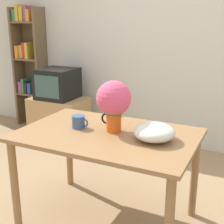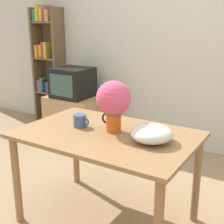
{
  "view_description": "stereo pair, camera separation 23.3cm",
  "coord_description": "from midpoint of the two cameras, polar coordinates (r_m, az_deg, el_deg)",
  "views": [
    {
      "loc": [
        1.05,
        -1.98,
        1.57
      ],
      "look_at": [
        0.08,
        0.03,
        0.91
      ],
      "focal_mm": 50.0,
      "sensor_mm": 36.0,
      "label": 1
    },
    {
      "loc": [
        1.26,
        -1.87,
        1.57
      ],
      "look_at": [
        0.08,
        0.03,
        0.91
      ],
      "focal_mm": 50.0,
      "sensor_mm": 36.0,
      "label": 2
    }
  ],
  "objects": [
    {
      "name": "bookshelf",
      "position": [
        4.89,
        -16.21,
        9.05
      ],
      "size": [
        0.47,
        0.26,
        1.79
      ],
      "color": "brown",
      "rests_on": "ground_plane"
    },
    {
      "name": "ground_plane",
      "position": [
        2.74,
        -4.41,
        -18.55
      ],
      "size": [
        12.0,
        12.0,
        0.0
      ],
      "primitive_type": "plane",
      "color": "#9E7F5B"
    },
    {
      "name": "white_bowl",
      "position": [
        2.19,
        4.72,
        -3.72
      ],
      "size": [
        0.3,
        0.3,
        0.12
      ],
      "color": "silver",
      "rests_on": "table"
    },
    {
      "name": "flower_vase",
      "position": [
        2.31,
        -2.59,
        1.84
      ],
      "size": [
        0.26,
        0.26,
        0.39
      ],
      "color": "#E05619",
      "rests_on": "table"
    },
    {
      "name": "wall_back",
      "position": [
        3.93,
        8.88,
        12.32
      ],
      "size": [
        8.0,
        0.05,
        2.6
      ],
      "color": "silver",
      "rests_on": "ground_plane"
    },
    {
      "name": "coffee_mug",
      "position": [
        2.46,
        -8.82,
        -1.83
      ],
      "size": [
        0.14,
        0.1,
        0.1
      ],
      "color": "#385689",
      "rests_on": "table"
    },
    {
      "name": "tv_set",
      "position": [
        4.22,
        -11.52,
        5.1
      ],
      "size": [
        0.48,
        0.47,
        0.4
      ],
      "color": "black",
      "rests_on": "tv_stand"
    },
    {
      "name": "tv_stand",
      "position": [
        4.34,
        -11.14,
        -1.13
      ],
      "size": [
        0.74,
        0.48,
        0.57
      ],
      "color": "tan",
      "rests_on": "ground_plane"
    },
    {
      "name": "table",
      "position": [
        2.38,
        -3.73,
        -6.24
      ],
      "size": [
        1.32,
        0.87,
        0.76
      ],
      "color": "olive",
      "rests_on": "ground_plane"
    }
  ]
}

